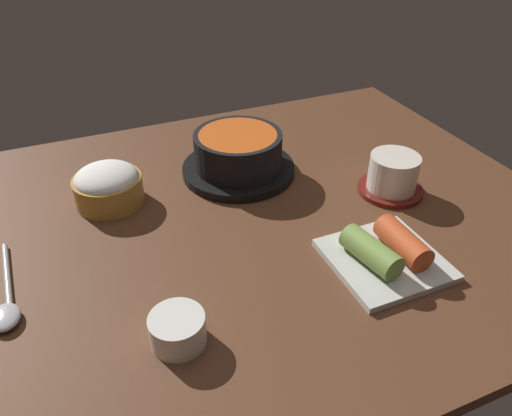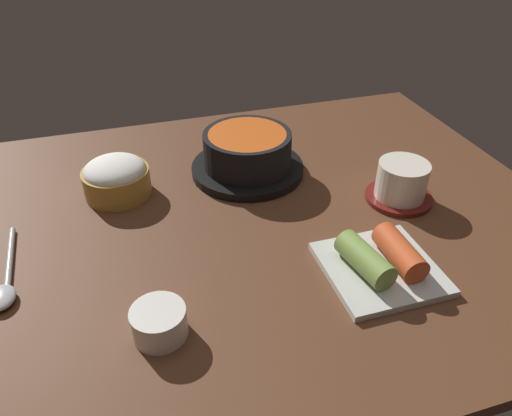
{
  "view_description": "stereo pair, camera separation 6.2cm",
  "coord_description": "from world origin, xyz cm",
  "px_view_note": "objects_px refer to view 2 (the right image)",
  "views": [
    {
      "loc": [
        -21.21,
        -56.46,
        46.53
      ],
      "look_at": [
        2.0,
        -2.0,
        5.0
      ],
      "focal_mm": 34.49,
      "sensor_mm": 36.0,
      "label": 1
    },
    {
      "loc": [
        -15.42,
        -58.58,
        46.53
      ],
      "look_at": [
        2.0,
        -2.0,
        5.0
      ],
      "focal_mm": 34.49,
      "sensor_mm": 36.0,
      "label": 2
    }
  ],
  "objects_px": {
    "rice_bowl": "(116,177)",
    "stone_pot": "(247,154)",
    "tea_cup_with_saucer": "(401,183)",
    "side_bowl_near": "(159,322)",
    "kimchi_plate": "(381,262)",
    "spoon": "(4,286)"
  },
  "relations": [
    {
      "from": "kimchi_plate",
      "to": "spoon",
      "type": "bearing_deg",
      "value": 166.83
    },
    {
      "from": "stone_pot",
      "to": "rice_bowl",
      "type": "bearing_deg",
      "value": -179.02
    },
    {
      "from": "rice_bowl",
      "to": "spoon",
      "type": "xyz_separation_m",
      "value": [
        -0.16,
        -0.18,
        -0.03
      ]
    },
    {
      "from": "stone_pot",
      "to": "tea_cup_with_saucer",
      "type": "distance_m",
      "value": 0.26
    },
    {
      "from": "stone_pot",
      "to": "side_bowl_near",
      "type": "distance_m",
      "value": 0.38
    },
    {
      "from": "rice_bowl",
      "to": "spoon",
      "type": "distance_m",
      "value": 0.24
    },
    {
      "from": "side_bowl_near",
      "to": "spoon",
      "type": "distance_m",
      "value": 0.22
    },
    {
      "from": "kimchi_plate",
      "to": "side_bowl_near",
      "type": "height_order",
      "value": "kimchi_plate"
    },
    {
      "from": "tea_cup_with_saucer",
      "to": "kimchi_plate",
      "type": "distance_m",
      "value": 0.18
    },
    {
      "from": "stone_pot",
      "to": "kimchi_plate",
      "type": "height_order",
      "value": "stone_pot"
    },
    {
      "from": "rice_bowl",
      "to": "stone_pot",
      "type": "bearing_deg",
      "value": 0.98
    },
    {
      "from": "tea_cup_with_saucer",
      "to": "side_bowl_near",
      "type": "xyz_separation_m",
      "value": [
        -0.41,
        -0.17,
        -0.01
      ]
    },
    {
      "from": "tea_cup_with_saucer",
      "to": "stone_pot",
      "type": "bearing_deg",
      "value": 143.55
    },
    {
      "from": "tea_cup_with_saucer",
      "to": "side_bowl_near",
      "type": "distance_m",
      "value": 0.44
    },
    {
      "from": "tea_cup_with_saucer",
      "to": "spoon",
      "type": "relative_size",
      "value": 0.62
    },
    {
      "from": "rice_bowl",
      "to": "spoon",
      "type": "bearing_deg",
      "value": -130.25
    },
    {
      "from": "stone_pot",
      "to": "spoon",
      "type": "relative_size",
      "value": 1.14
    },
    {
      "from": "rice_bowl",
      "to": "tea_cup_with_saucer",
      "type": "bearing_deg",
      "value": -19.26
    },
    {
      "from": "tea_cup_with_saucer",
      "to": "kimchi_plate",
      "type": "relative_size",
      "value": 0.73
    },
    {
      "from": "side_bowl_near",
      "to": "spoon",
      "type": "xyz_separation_m",
      "value": [
        -0.18,
        0.13,
        -0.01
      ]
    },
    {
      "from": "kimchi_plate",
      "to": "spoon",
      "type": "xyz_separation_m",
      "value": [
        -0.47,
        0.11,
        -0.01
      ]
    },
    {
      "from": "side_bowl_near",
      "to": "tea_cup_with_saucer",
      "type": "bearing_deg",
      "value": 22.07
    }
  ]
}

